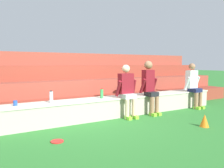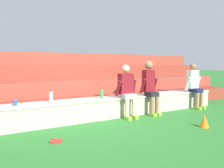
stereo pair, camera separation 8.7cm
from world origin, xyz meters
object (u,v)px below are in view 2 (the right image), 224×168
Objects in this scene: person_right_of_center at (194,84)px; water_bottle_mid_left at (102,93)px; person_left_of_center at (127,89)px; person_center at (150,86)px; water_bottle_near_right at (51,97)px; water_bottle_center_gap at (198,86)px; sports_cone at (204,121)px; frisbee at (56,141)px; plastic_cup_right_end at (15,103)px.

person_right_of_center is 3.12m from water_bottle_mid_left.
person_center is at bearing 1.08° from person_left_of_center.
person_left_of_center is 4.95× the size of water_bottle_near_right.
water_bottle_center_gap is 0.94× the size of water_bottle_near_right.
person_center is 2.33m from water_bottle_center_gap.
sports_cone is (-2.10, -1.90, -0.50)m from water_bottle_center_gap.
frisbee is 0.82× the size of sports_cone.
person_right_of_center is 4.99× the size of sports_cone.
person_center is 1.75m from person_right_of_center.
person_left_of_center is 5.24× the size of water_bottle_center_gap.
plastic_cup_right_end reaches higher than frisbee.
sports_cone is at bearing -49.81° from water_bottle_mid_left.
person_center is 13.46× the size of plastic_cup_right_end.
person_left_of_center is at bearing -8.10° from water_bottle_near_right.
water_bottle_center_gap is 2.87m from sports_cone.
person_right_of_center is 5.09× the size of water_bottle_near_right.
water_bottle_near_right is at bearing -179.98° from water_bottle_mid_left.
frisbee is (-0.22, -1.12, -0.63)m from water_bottle_near_right.
water_bottle_center_gap is (2.30, 0.30, -0.15)m from person_center.
person_center is 6.35× the size of frisbee.
person_center is 5.79× the size of water_bottle_mid_left.
person_right_of_center is at bearing -3.35° from plastic_cup_right_end.
plastic_cup_right_end is at bearing 114.23° from frisbee.
person_right_of_center is at bearing -150.10° from water_bottle_center_gap.
person_right_of_center is at bearing -0.11° from person_left_of_center.
person_left_of_center reaches higher than water_bottle_center_gap.
water_bottle_center_gap is 0.93× the size of sports_cone.
person_right_of_center is 5.52× the size of water_bottle_mid_left.
sports_cone is (3.58, -1.88, -0.43)m from plastic_cup_right_end.
person_left_of_center is at bearing -6.46° from plastic_cup_right_end.
person_left_of_center is 2.38m from frisbee.
frisbee is (-5.16, -1.17, -0.63)m from water_bottle_center_gap.
water_bottle_center_gap is 1.12× the size of frisbee.
water_bottle_center_gap is 4.94m from water_bottle_near_right.
plastic_cup_right_end is 0.39× the size of sports_cone.
water_bottle_mid_left is 2.47m from sports_cone.
person_right_of_center is (1.75, -0.02, -0.04)m from person_center.
frisbee is at bearing -157.74° from person_left_of_center.
plastic_cup_right_end is at bearing 152.32° from sports_cone.
plastic_cup_right_end is (-5.68, -0.02, -0.07)m from water_bottle_center_gap.
person_center reaches higher than sports_cone.
frisbee is (-2.86, -0.87, -0.78)m from person_center.
person_left_of_center is 1.89m from water_bottle_near_right.
water_bottle_mid_left is at bearing 169.46° from person_center.
water_bottle_center_gap is 3.66m from water_bottle_mid_left.
water_bottle_mid_left is (-1.36, 0.25, -0.15)m from person_center.
water_bottle_center_gap reaches higher than plastic_cup_right_end.
water_bottle_near_right is at bearing 146.94° from sports_cone.
person_center is at bearing -5.46° from water_bottle_near_right.
water_bottle_mid_left is 1.98m from frisbee.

